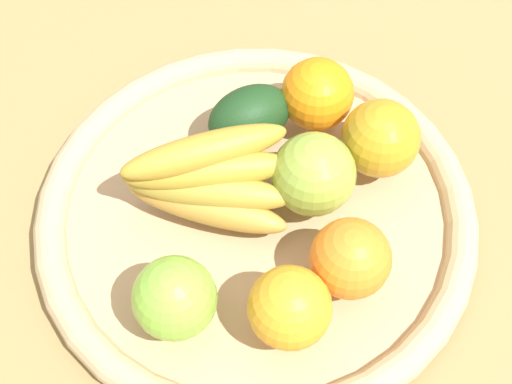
# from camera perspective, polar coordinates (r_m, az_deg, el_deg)

# --- Properties ---
(ground_plane) EXTENTS (2.40, 2.40, 0.00)m
(ground_plane) POSITION_cam_1_polar(r_m,az_deg,el_deg) (0.72, 0.00, -2.35)
(ground_plane) COLOR olive
(ground_plane) RESTS_ON ground
(basket) EXTENTS (0.42, 0.42, 0.03)m
(basket) POSITION_cam_1_polar(r_m,az_deg,el_deg) (0.71, 0.00, -1.72)
(basket) COLOR tan
(basket) RESTS_ON ground_plane
(avocado) EXTENTS (0.09, 0.06, 0.06)m
(avocado) POSITION_cam_1_polar(r_m,az_deg,el_deg) (0.72, -0.49, 5.87)
(avocado) COLOR #1A3C1A
(avocado) RESTS_ON basket
(banana_bunch) EXTENTS (0.16, 0.13, 0.08)m
(banana_bunch) POSITION_cam_1_polar(r_m,az_deg,el_deg) (0.66, -3.83, 0.95)
(banana_bunch) COLOR #B88C38
(banana_bunch) RESTS_ON basket
(apple_0) EXTENTS (0.09, 0.09, 0.08)m
(apple_0) POSITION_cam_1_polar(r_m,az_deg,el_deg) (0.67, 4.47, 1.39)
(apple_0) COLOR #8AA73C
(apple_0) RESTS_ON basket
(apple_2) EXTENTS (0.10, 0.10, 0.07)m
(apple_2) POSITION_cam_1_polar(r_m,az_deg,el_deg) (0.70, 9.59, 4.10)
(apple_2) COLOR #B68B1E
(apple_2) RESTS_ON basket
(orange_1) EXTENTS (0.09, 0.09, 0.07)m
(orange_1) POSITION_cam_1_polar(r_m,az_deg,el_deg) (0.63, 7.30, -5.12)
(orange_1) COLOR orange
(orange_1) RESTS_ON basket
(apple_1) EXTENTS (0.08, 0.08, 0.07)m
(apple_1) POSITION_cam_1_polar(r_m,az_deg,el_deg) (0.61, -6.30, -8.14)
(apple_1) COLOR #7EBA3A
(apple_1) RESTS_ON basket
(orange_0) EXTENTS (0.10, 0.10, 0.07)m
(orange_0) POSITION_cam_1_polar(r_m,az_deg,el_deg) (0.73, 4.75, 7.54)
(orange_0) COLOR orange
(orange_0) RESTS_ON basket
(orange_2) EXTENTS (0.09, 0.09, 0.07)m
(orange_2) POSITION_cam_1_polar(r_m,az_deg,el_deg) (0.60, 2.62, -8.91)
(orange_2) COLOR orange
(orange_2) RESTS_ON basket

